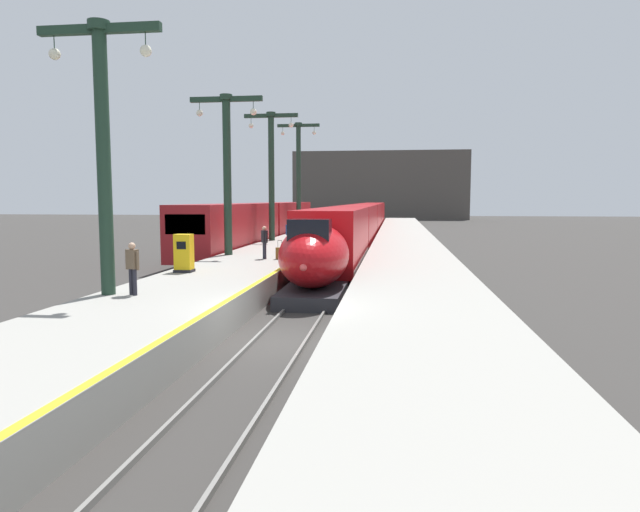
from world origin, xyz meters
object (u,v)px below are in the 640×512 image
rolling_suitcase (280,253)px  ticket_machine_yellow (184,255)px  station_column_distant (299,167)px  passenger_mid_platform (132,264)px  regional_train_adjacent (262,222)px  station_column_near (103,131)px  highspeed_train_main (362,221)px  station_column_far (271,164)px  station_column_mid (227,159)px  passenger_far_waiting (288,232)px  passenger_near_edge (264,240)px

rolling_suitcase → ticket_machine_yellow: (-2.95, -5.61, 0.44)m
station_column_distant → passenger_mid_platform: bearing=-88.6°
regional_train_adjacent → rolling_suitcase: size_ratio=37.27×
station_column_near → ticket_machine_yellow: (0.35, 5.73, -4.43)m
station_column_near → station_column_distant: bearing=90.0°
station_column_near → passenger_mid_platform: size_ratio=5.04×
highspeed_train_main → regional_train_adjacent: regional_train_adjacent is taller
station_column_far → rolling_suitcase: size_ratio=9.59×
rolling_suitcase → ticket_machine_yellow: 6.36m
station_column_mid → passenger_mid_platform: station_column_mid is taller
highspeed_train_main → passenger_mid_platform: highspeed_train_main is taller
passenger_mid_platform → regional_train_adjacent: bearing=95.7°
station_column_near → station_column_distant: size_ratio=0.83×
station_column_mid → passenger_mid_platform: size_ratio=5.14×
station_column_far → station_column_distant: bearing=90.0°
highspeed_train_main → ticket_machine_yellow: size_ratio=46.56×
rolling_suitcase → station_column_mid: bearing=149.2°
station_column_mid → passenger_far_waiting: 6.81m
station_column_far → passenger_near_edge: size_ratio=5.57×
station_column_mid → station_column_distant: size_ratio=0.85×
station_column_far → passenger_mid_platform: size_ratio=5.57×
passenger_near_edge → regional_train_adjacent: bearing=103.6°
passenger_near_edge → passenger_far_waiting: 6.63m
highspeed_train_main → station_column_mid: (-5.90, -25.99, 4.33)m
station_column_near → station_column_far: size_ratio=0.91×
station_column_mid → passenger_near_edge: bearing=-37.8°
rolling_suitcase → highspeed_train_main: bearing=84.7°
highspeed_train_main → station_column_near: station_column_near is taller
regional_train_adjacent → passenger_far_waiting: 13.57m
passenger_mid_platform → rolling_suitcase: (2.44, 11.40, -0.69)m
station_column_mid → station_column_distant: 23.13m
station_column_distant → passenger_near_edge: station_column_distant is taller
regional_train_adjacent → passenger_mid_platform: regional_train_adjacent is taller
regional_train_adjacent → station_column_near: station_column_near is taller
highspeed_train_main → station_column_near: (-5.90, -39.30, 4.25)m
regional_train_adjacent → passenger_near_edge: size_ratio=21.66×
passenger_far_waiting → station_column_near: bearing=-97.9°
station_column_mid → passenger_near_edge: station_column_mid is taller
regional_train_adjacent → station_column_mid: size_ratio=4.21×
station_column_mid → passenger_mid_platform: 14.06m
passenger_mid_platform → passenger_far_waiting: 18.13m
station_column_far → ticket_machine_yellow: (0.35, -18.78, -4.91)m
station_column_mid → ticket_machine_yellow: 8.84m
rolling_suitcase → passenger_mid_platform: bearing=-102.1°
station_column_near → passenger_near_edge: 12.38m
station_column_near → ticket_machine_yellow: 7.26m
passenger_far_waiting → ticket_machine_yellow: passenger_far_waiting is taller
station_column_distant → passenger_far_waiting: 19.28m
highspeed_train_main → station_column_near: bearing=-98.5°
highspeed_train_main → station_column_far: size_ratio=7.91×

